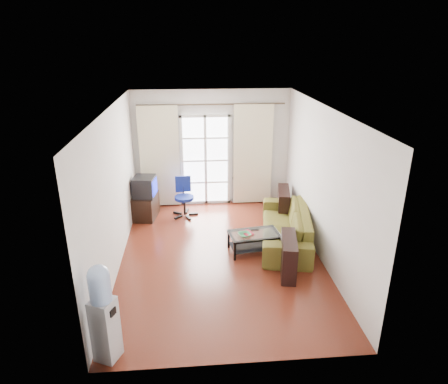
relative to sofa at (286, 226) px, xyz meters
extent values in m
plane|color=maroon|center=(-1.31, -0.48, -0.33)|extent=(5.20, 5.20, 0.00)
plane|color=white|center=(-1.31, -0.48, 2.37)|extent=(5.20, 5.20, 0.00)
cube|color=silver|center=(-1.31, 2.12, 1.02)|extent=(3.60, 0.02, 2.70)
cube|color=silver|center=(-1.31, -3.08, 1.02)|extent=(3.60, 0.02, 2.70)
cube|color=silver|center=(-3.11, -0.48, 1.02)|extent=(0.02, 5.20, 2.70)
cube|color=silver|center=(0.49, -0.48, 1.02)|extent=(0.02, 5.20, 2.70)
cube|color=white|center=(-1.46, 2.08, 0.75)|extent=(1.01, 0.02, 2.04)
cube|color=white|center=(-1.46, 2.06, 0.75)|extent=(1.16, 0.06, 2.15)
cylinder|color=#4C3F2D|center=(-1.31, 2.02, 2.05)|extent=(3.30, 0.04, 0.04)
cube|color=beige|center=(-2.51, 2.00, 0.87)|extent=(0.90, 0.07, 2.35)
cube|color=beige|center=(-0.36, 2.00, 0.87)|extent=(0.90, 0.07, 2.35)
cube|color=gray|center=(-0.51, 2.02, 0.00)|extent=(0.64, 0.12, 0.64)
imported|color=olive|center=(0.00, 0.00, 0.00)|extent=(2.57, 1.70, 0.66)
cube|color=silver|center=(-0.67, -0.35, 0.04)|extent=(0.99, 0.66, 0.01)
cube|color=black|center=(-0.67, -0.35, -0.21)|extent=(0.92, 0.59, 0.01)
cube|color=black|center=(-1.07, -0.65, -0.14)|extent=(0.05, 0.05, 0.37)
cube|color=black|center=(-0.21, -0.52, -0.14)|extent=(0.05, 0.05, 0.37)
cube|color=black|center=(-1.14, -0.18, -0.14)|extent=(0.05, 0.05, 0.37)
cube|color=black|center=(-0.28, -0.06, -0.14)|extent=(0.05, 0.05, 0.37)
imported|color=#2D7D47|center=(-0.87, -0.45, 0.08)|extent=(0.35, 0.35, 0.06)
imported|color=#B32316|center=(-0.88, -0.38, 0.06)|extent=(0.33, 0.35, 0.02)
cube|color=black|center=(-0.64, -0.22, 0.06)|extent=(0.15, 0.04, 0.02)
cube|color=black|center=(-2.85, 1.37, -0.07)|extent=(0.59, 0.78, 0.52)
cube|color=black|center=(-2.83, 1.31, 0.42)|extent=(0.51, 0.55, 0.45)
cube|color=#0C19E5|center=(-2.60, 1.28, 0.42)|extent=(0.07, 0.39, 0.33)
cube|color=black|center=(-3.02, 1.34, 0.42)|extent=(0.18, 0.35, 0.29)
cylinder|color=black|center=(-1.98, 1.37, -0.11)|extent=(0.05, 0.05, 0.44)
cylinder|color=navy|center=(-1.98, 1.37, 0.11)|extent=(0.42, 0.42, 0.07)
cube|color=navy|center=(-2.00, 1.56, 0.37)|extent=(0.35, 0.08, 0.37)
cube|color=#BCBDC2|center=(-2.91, -2.83, 0.10)|extent=(0.36, 0.36, 0.86)
cylinder|color=#9FC1F6|center=(-2.91, -2.83, 0.70)|extent=(0.26, 0.26, 0.34)
sphere|color=#9FC1F6|center=(-2.91, -2.83, 0.87)|extent=(0.26, 0.26, 0.26)
cube|color=black|center=(-2.79, -2.89, 0.39)|extent=(0.08, 0.11, 0.09)
camera|label=1|loc=(-1.80, -6.89, 3.45)|focal=32.00mm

